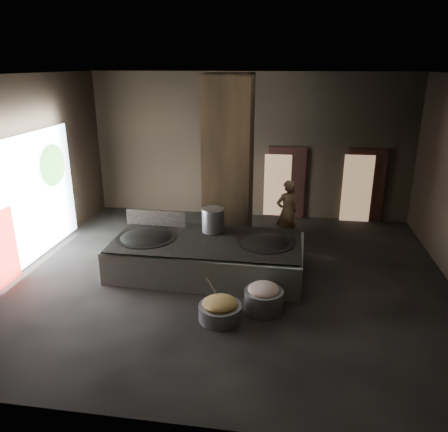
% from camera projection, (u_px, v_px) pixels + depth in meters
% --- Properties ---
extents(floor, '(10.00, 9.00, 0.10)m').
position_uv_depth(floor, '(229.00, 278.00, 10.24)').
color(floor, black).
rests_on(floor, ground).
extents(ceiling, '(10.00, 9.00, 0.10)m').
position_uv_depth(ceiling, '(230.00, 72.00, 8.71)').
color(ceiling, black).
rests_on(ceiling, back_wall).
extents(back_wall, '(10.00, 0.10, 4.50)m').
position_uv_depth(back_wall, '(250.00, 146.00, 13.72)').
color(back_wall, black).
rests_on(back_wall, ground).
extents(front_wall, '(10.00, 0.10, 4.50)m').
position_uv_depth(front_wall, '(177.00, 281.00, 5.23)').
color(front_wall, black).
rests_on(front_wall, ground).
extents(left_wall, '(0.10, 9.00, 4.50)m').
position_uv_depth(left_wall, '(16.00, 175.00, 10.19)').
color(left_wall, black).
rests_on(left_wall, ground).
extents(pillar, '(1.20, 1.20, 4.50)m').
position_uv_depth(pillar, '(228.00, 164.00, 11.29)').
color(pillar, black).
rests_on(pillar, ground).
extents(hearth_platform, '(4.50, 2.26, 0.77)m').
position_uv_depth(hearth_platform, '(207.00, 257.00, 10.30)').
color(hearth_platform, '#9FB1A0').
rests_on(hearth_platform, ground).
extents(platform_cap, '(4.35, 2.09, 0.03)m').
position_uv_depth(platform_cap, '(207.00, 241.00, 10.16)').
color(platform_cap, black).
rests_on(platform_cap, hearth_platform).
extents(wok_left, '(1.40, 1.40, 0.39)m').
position_uv_depth(wok_left, '(147.00, 240.00, 10.34)').
color(wok_left, black).
rests_on(wok_left, hearth_platform).
extents(wok_left_rim, '(1.43, 1.43, 0.05)m').
position_uv_depth(wok_left_rim, '(146.00, 238.00, 10.32)').
color(wok_left_rim, black).
rests_on(wok_left_rim, hearth_platform).
extents(wok_right, '(1.30, 1.30, 0.37)m').
position_uv_depth(wok_right, '(265.00, 246.00, 10.03)').
color(wok_right, black).
rests_on(wok_right, hearth_platform).
extents(wok_right_rim, '(1.33, 1.33, 0.05)m').
position_uv_depth(wok_right_rim, '(265.00, 243.00, 10.01)').
color(wok_right_rim, black).
rests_on(wok_right_rim, hearth_platform).
extents(stock_pot, '(0.54, 0.54, 0.58)m').
position_uv_depth(stock_pot, '(213.00, 220.00, 10.56)').
color(stock_pot, '#A5A7AD').
rests_on(stock_pot, hearth_platform).
extents(splash_guard, '(1.55, 0.10, 0.39)m').
position_uv_depth(splash_guard, '(156.00, 218.00, 10.99)').
color(splash_guard, black).
rests_on(splash_guard, hearth_platform).
extents(cook, '(0.78, 0.68, 1.80)m').
position_uv_depth(cook, '(287.00, 212.00, 11.83)').
color(cook, '#92724A').
rests_on(cook, ground).
extents(veg_basin, '(1.10, 1.10, 0.31)m').
position_uv_depth(veg_basin, '(220.00, 312.00, 8.46)').
color(veg_basin, gray).
rests_on(veg_basin, ground).
extents(veg_fill, '(0.69, 0.69, 0.21)m').
position_uv_depth(veg_fill, '(220.00, 303.00, 8.40)').
color(veg_fill, olive).
rests_on(veg_fill, veg_basin).
extents(ladle, '(0.26, 0.24, 0.60)m').
position_uv_depth(ladle, '(214.00, 290.00, 8.49)').
color(ladle, '#A5A7AD').
rests_on(ladle, veg_basin).
extents(meat_basin, '(0.99, 0.99, 0.43)m').
position_uv_depth(meat_basin, '(264.00, 300.00, 8.78)').
color(meat_basin, gray).
rests_on(meat_basin, ground).
extents(meat_fill, '(0.65, 0.65, 0.25)m').
position_uv_depth(meat_fill, '(264.00, 290.00, 8.70)').
color(meat_fill, '#A37161').
rests_on(meat_fill, meat_basin).
extents(doorway_near, '(1.18, 0.08, 2.38)m').
position_uv_depth(doorway_near, '(286.00, 184.00, 13.83)').
color(doorway_near, black).
rests_on(doorway_near, ground).
extents(doorway_near_glow, '(0.84, 0.04, 1.99)m').
position_uv_depth(doorway_near_glow, '(277.00, 185.00, 13.85)').
color(doorway_near_glow, '#8C6647').
rests_on(doorway_near_glow, ground).
extents(doorway_far, '(1.18, 0.08, 2.38)m').
position_uv_depth(doorway_far, '(365.00, 187.00, 13.49)').
color(doorway_far, black).
rests_on(doorway_far, ground).
extents(doorway_far_glow, '(0.89, 0.04, 2.11)m').
position_uv_depth(doorway_far_glow, '(357.00, 189.00, 13.48)').
color(doorway_far_glow, '#8C6647').
rests_on(doorway_far_glow, ground).
extents(left_opening, '(0.04, 4.20, 3.10)m').
position_uv_depth(left_opening, '(29.00, 199.00, 10.58)').
color(left_opening, white).
rests_on(left_opening, ground).
extents(pavilion_sliver, '(0.05, 0.90, 1.70)m').
position_uv_depth(pavilion_sliver, '(3.00, 249.00, 9.61)').
color(pavilion_sliver, maroon).
rests_on(pavilion_sliver, ground).
extents(tree_silhouette, '(0.28, 1.10, 1.10)m').
position_uv_depth(tree_silhouette, '(53.00, 165.00, 11.39)').
color(tree_silhouette, '#194714').
rests_on(tree_silhouette, left_opening).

